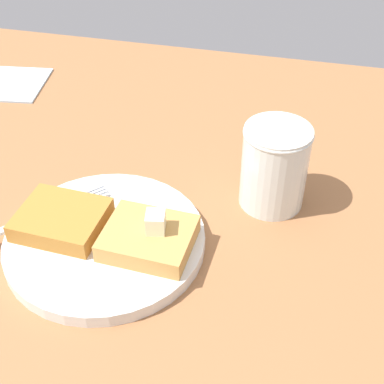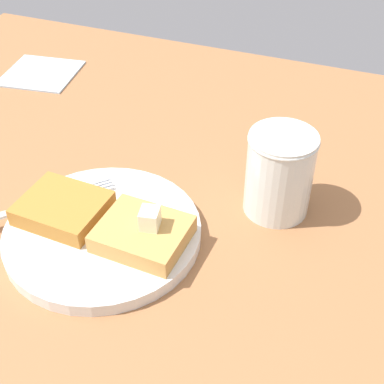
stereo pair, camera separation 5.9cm
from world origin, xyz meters
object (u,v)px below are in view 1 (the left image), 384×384
Objects in this scene: plate at (105,240)px; syrup_jar at (274,168)px; napkin at (9,84)px; fork at (51,212)px.

syrup_jar reaches higher than plate.
plate is at bearing 35.41° from syrup_jar.
plate reaches higher than napkin.
plate is 1.89× the size of napkin.
fork is 1.10× the size of napkin.
syrup_jar reaches higher than fork.
fork is 25.92cm from syrup_jar.
syrup_jar is at bearing -144.59° from plate.
fork is at bearing 126.39° from napkin.
syrup_jar reaches higher than napkin.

